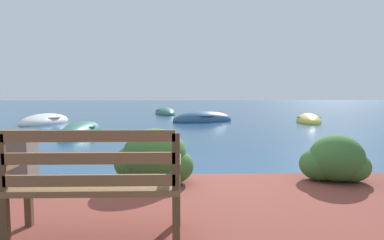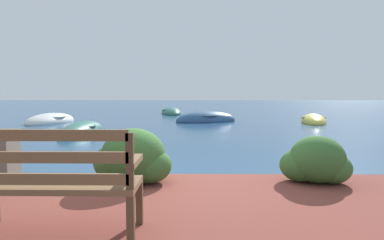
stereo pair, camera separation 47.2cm
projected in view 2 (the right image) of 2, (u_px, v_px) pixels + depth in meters
ground_plane at (155, 188)px, 5.04m from camera, size 80.00×80.00×0.00m
park_bench at (54, 180)px, 2.86m from camera, size 1.42×0.48×0.93m
hedge_clump_left at (133, 159)px, 4.55m from camera, size 1.06×0.77×0.72m
hedge_clump_centre at (316, 162)px, 4.54m from camera, size 0.92×0.66×0.63m
rowboat_nearest at (82, 132)px, 11.22m from camera, size 1.07×3.12×0.70m
rowboat_mid at (51, 121)px, 14.83m from camera, size 1.99×2.98×0.74m
rowboat_far at (314, 121)px, 14.87m from camera, size 1.57×2.72×0.68m
rowboat_outer at (206, 120)px, 15.32m from camera, size 3.03×2.05×0.83m
rowboat_distant at (171, 113)px, 20.14m from camera, size 1.67×3.01×0.68m
mooring_buoy at (9, 144)px, 8.66m from camera, size 0.42×0.42×0.38m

